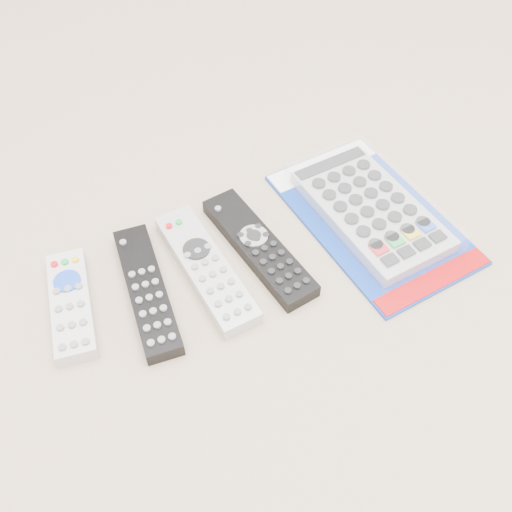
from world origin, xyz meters
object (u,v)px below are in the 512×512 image
jumbo_remote_packaged (371,209)px  remote_small_grey (71,304)px  remote_large_black (259,247)px  remote_slim_black (147,290)px  remote_silver_dvd (206,268)px

jumbo_remote_packaged → remote_small_grey: bearing=172.0°
remote_large_black → jumbo_remote_packaged: (0.17, -0.02, 0.01)m
remote_slim_black → remote_silver_dvd: same height
remote_slim_black → jumbo_remote_packaged: jumbo_remote_packaged is taller
remote_slim_black → remote_silver_dvd: bearing=6.2°
remote_silver_dvd → jumbo_remote_packaged: size_ratio=0.71×
remote_silver_dvd → remote_small_grey: bearing=169.8°
remote_small_grey → remote_silver_dvd: (0.17, -0.03, -0.00)m
remote_small_grey → remote_silver_dvd: bearing=2.7°
remote_silver_dvd → remote_large_black: size_ratio=0.99×
remote_small_grey → remote_slim_black: bearing=-2.9°
remote_slim_black → jumbo_remote_packaged: 0.32m
remote_slim_black → remote_large_black: 0.16m
remote_large_black → jumbo_remote_packaged: jumbo_remote_packaged is taller
remote_small_grey → remote_silver_dvd: same height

